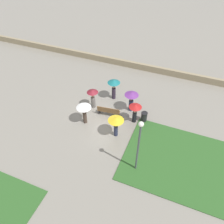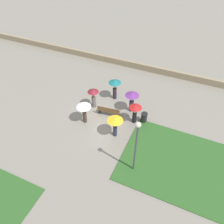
# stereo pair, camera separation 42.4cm
# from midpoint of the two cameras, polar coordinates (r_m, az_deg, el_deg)

# --- Properties ---
(ground_plane) EXTENTS (90.00, 90.00, 0.00)m
(ground_plane) POSITION_cam_midpoint_polar(r_m,az_deg,el_deg) (18.44, -3.88, -1.30)
(ground_plane) COLOR gray
(lawn_patch_near) EXTENTS (9.26, 6.05, 0.06)m
(lawn_patch_near) POSITION_cam_midpoint_polar(r_m,az_deg,el_deg) (16.16, 19.46, -12.98)
(lawn_patch_near) COLOR #2D5B26
(lawn_patch_near) RESTS_ON ground_plane
(parapet_wall) EXTENTS (45.00, 0.35, 0.70)m
(parapet_wall) POSITION_cam_midpoint_polar(r_m,az_deg,el_deg) (24.69, 4.73, 12.21)
(parapet_wall) COLOR gray
(parapet_wall) RESTS_ON ground_plane
(park_bench) EXTENTS (1.94, 0.66, 0.90)m
(park_bench) POSITION_cam_midpoint_polar(r_m,az_deg,el_deg) (18.25, -1.58, 0.25)
(park_bench) COLOR brown
(park_bench) RESTS_ON ground_plane
(lamp_post) EXTENTS (0.32, 0.32, 4.42)m
(lamp_post) POSITION_cam_midpoint_polar(r_m,az_deg,el_deg) (12.96, 6.12, -7.60)
(lamp_post) COLOR #474C51
(lamp_post) RESTS_ON ground_plane
(trash_bin) EXTENTS (0.53, 0.53, 0.89)m
(trash_bin) POSITION_cam_midpoint_polar(r_m,az_deg,el_deg) (17.92, 7.69, -1.28)
(trash_bin) COLOR #232326
(trash_bin) RESTS_ON ground_plane
(crowd_person_white) EXTENTS (1.17, 1.17, 1.87)m
(crowd_person_white) POSITION_cam_midpoint_polar(r_m,az_deg,el_deg) (17.12, -8.06, 0.83)
(crowd_person_white) COLOR #47382D
(crowd_person_white) RESTS_ON ground_plane
(crowd_person_teal) EXTENTS (1.12, 1.12, 1.99)m
(crowd_person_teal) POSITION_cam_midpoint_polar(r_m,az_deg,el_deg) (19.43, -0.16, 7.09)
(crowd_person_teal) COLOR #2D2333
(crowd_person_teal) RESTS_ON ground_plane
(crowd_person_maroon) EXTENTS (0.96, 0.96, 1.85)m
(crowd_person_maroon) POSITION_cam_midpoint_polar(r_m,az_deg,el_deg) (18.66, -5.70, 4.27)
(crowd_person_maroon) COLOR slate
(crowd_person_maroon) RESTS_ON ground_plane
(crowd_person_red) EXTENTS (1.02, 1.02, 1.81)m
(crowd_person_red) POSITION_cam_midpoint_polar(r_m,az_deg,el_deg) (17.21, 5.35, 0.72)
(crowd_person_red) COLOR black
(crowd_person_red) RESTS_ON ground_plane
(crowd_person_purple) EXTENTS (1.17, 1.17, 1.90)m
(crowd_person_purple) POSITION_cam_midpoint_polar(r_m,az_deg,el_deg) (18.22, 4.44, 3.85)
(crowd_person_purple) COLOR #282D47
(crowd_person_purple) RESTS_ON ground_plane
(crowd_person_yellow) EXTENTS (1.19, 1.19, 1.81)m
(crowd_person_yellow) POSITION_cam_midpoint_polar(r_m,az_deg,el_deg) (15.98, 0.28, -2.62)
(crowd_person_yellow) COLOR #282D47
(crowd_person_yellow) RESTS_ON ground_plane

